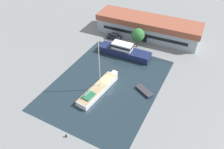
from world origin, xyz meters
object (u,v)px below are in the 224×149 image
(warehouse_building, at_px, (148,27))
(quay_tree_near_building, at_px, (138,35))
(small_dinghy, at_px, (144,91))
(parked_car, at_px, (114,36))
(sailboat_moored, at_px, (98,89))
(motor_cruiser, at_px, (124,51))

(warehouse_building, height_order, quay_tree_near_building, quay_tree_near_building)
(quay_tree_near_building, xyz_separation_m, small_dinghy, (8.55, -16.20, -3.47))
(small_dinghy, bearing_deg, parked_car, 71.22)
(parked_car, bearing_deg, warehouse_building, -50.99)
(sailboat_moored, relative_size, small_dinghy, 2.86)
(parked_car, relative_size, motor_cruiser, 0.30)
(sailboat_moored, bearing_deg, warehouse_building, 94.47)
(warehouse_building, distance_m, motor_cruiser, 13.02)
(parked_car, height_order, sailboat_moored, sailboat_moored)
(warehouse_building, relative_size, motor_cruiser, 2.18)
(sailboat_moored, bearing_deg, quay_tree_near_building, 94.56)
(quay_tree_near_building, relative_size, parked_car, 1.33)
(parked_car, xyz_separation_m, motor_cruiser, (6.26, -6.23, 0.42))
(warehouse_building, bearing_deg, quay_tree_near_building, -94.31)
(parked_car, bearing_deg, quay_tree_near_building, -96.49)
(warehouse_building, distance_m, small_dinghy, 25.17)
(sailboat_moored, height_order, small_dinghy, sailboat_moored)
(warehouse_building, bearing_deg, sailboat_moored, -94.07)
(motor_cruiser, bearing_deg, quay_tree_near_building, -17.88)
(quay_tree_near_building, relative_size, motor_cruiser, 0.40)
(warehouse_building, bearing_deg, parked_car, -143.35)
(warehouse_building, height_order, small_dinghy, warehouse_building)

